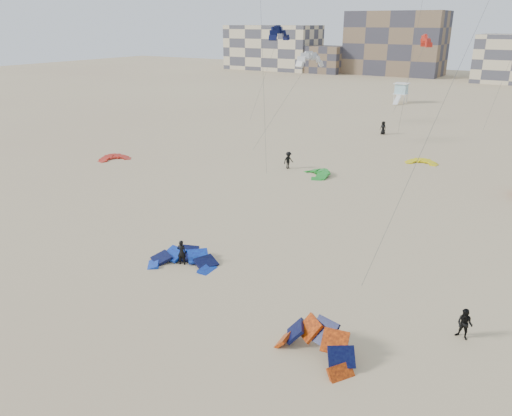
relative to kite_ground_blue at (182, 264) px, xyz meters
The scene contains 17 objects.
ground 2.51m from the kite_ground_blue, 58.83° to the right, with size 320.00×320.00×0.00m, color tan.
kite_ground_blue is the anchor object (origin of this frame).
kite_ground_orange 12.23m from the kite_ground_blue, 18.98° to the right, with size 4.18×3.37×2.54m, color #FF530A, non-canonical shape.
kite_ground_red 29.12m from the kite_ground_blue, 145.81° to the left, with size 3.30×3.45×0.78m, color red, non-canonical shape.
kite_ground_green 23.16m from the kite_ground_blue, 93.82° to the left, with size 3.62×3.74×1.01m, color green, non-canonical shape.
kite_ground_yellow 34.33m from the kite_ground_blue, 79.21° to the left, with size 3.12×3.26×0.62m, color yellow, non-canonical shape.
kitesurfer_main 0.85m from the kite_ground_blue, 137.64° to the left, with size 0.62×0.41×1.69m, color black.
kitesurfer_b 17.28m from the kite_ground_blue, ahead, with size 0.80×0.63×1.65m, color black.
kitesurfer_c 24.38m from the kite_ground_blue, 102.39° to the left, with size 1.20×0.69×1.86m, color black.
kitesurfer_e 46.53m from the kite_ground_blue, 93.04° to the left, with size 0.90×0.59×1.85m, color black.
kite_fly_grey 37.56m from the kite_ground_blue, 103.89° to the left, with size 4.87×11.89×10.91m.
kite_fly_navy 49.41m from the kite_ground_blue, 112.52° to the left, with size 5.05×5.49×13.67m.
kite_fly_red 58.76m from the kite_ground_blue, 90.69° to the left, with size 6.63×4.55×12.39m.
lifeguard_tower_far 77.62m from the kite_ground_blue, 97.00° to the left, with size 2.78×5.21×3.78m.
condo_west_a 145.31m from the kite_ground_blue, 118.25° to the left, with size 30.00×15.00×14.00m, color beige.
condo_west_b 135.24m from the kite_ground_blue, 102.28° to the left, with size 28.00×14.00×18.00m, color brown.
condo_fill_left 135.00m from the kite_ground_blue, 111.15° to the left, with size 12.00×10.00×8.00m, color brown.
Camera 1 is at (18.49, -20.03, 14.91)m, focal length 35.00 mm.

